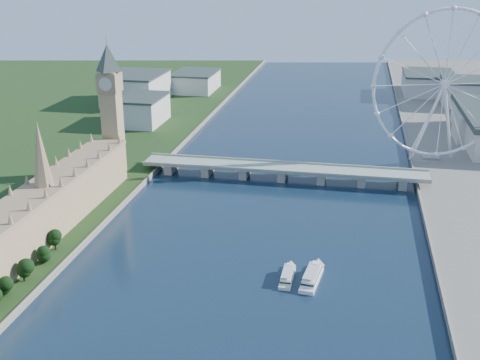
# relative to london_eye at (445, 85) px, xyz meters

# --- Properties ---
(parliament_range) EXTENTS (24.00, 200.00, 70.00)m
(parliament_range) POSITION_rel_london_eye_xyz_m (-247.98, -185.08, -49.04)
(parliament_range) COLOR tan
(parliament_range) RESTS_ON ground
(big_ben) EXTENTS (20.02, 20.02, 110.00)m
(big_ben) POSITION_rel_london_eye_xyz_m (-247.98, -77.08, -0.95)
(big_ben) COLOR tan
(big_ben) RESTS_ON ground
(westminster_bridge) EXTENTS (220.00, 22.00, 9.50)m
(westminster_bridge) POSITION_rel_london_eye_xyz_m (-119.98, -55.08, -60.89)
(westminster_bridge) COLOR gray
(westminster_bridge) RESTS_ON ground
(london_eye) EXTENTS (113.60, 39.12, 124.30)m
(london_eye) POSITION_rel_london_eye_xyz_m (0.00, 0.00, 0.00)
(london_eye) COLOR silver
(london_eye) RESTS_ON ground
(city_skyline) EXTENTS (505.00, 280.00, 32.00)m
(city_skyline) POSITION_rel_london_eye_xyz_m (-80.75, 205.00, -50.56)
(city_skyline) COLOR beige
(city_skyline) RESTS_ON ground
(tour_boat_near) EXTENTS (7.12, 26.61, 5.83)m
(tour_boat_near) POSITION_rel_london_eye_xyz_m (-97.86, -211.12, -67.52)
(tour_boat_near) COLOR silver
(tour_boat_near) RESTS_ON ground
(tour_boat_far) EXTENTS (12.05, 32.55, 7.04)m
(tour_boat_far) POSITION_rel_london_eye_xyz_m (-84.99, -210.49, -67.52)
(tour_boat_far) COLOR white
(tour_boat_far) RESTS_ON ground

